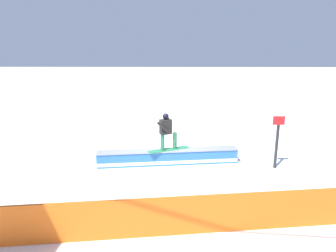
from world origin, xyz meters
TOP-DOWN VIEW (x-y plane):
  - ground_plane at (0.00, 0.00)m, footprint 120.00×120.00m
  - grind_box at (0.00, 0.00)m, footprint 5.16×1.14m
  - snowboarder at (0.05, 0.04)m, footprint 1.55×0.95m
  - safety_fence at (0.00, 4.43)m, footprint 13.73×1.83m
  - trail_marker at (-3.82, 0.30)m, footprint 0.40×0.10m

SIDE VIEW (x-z plane):
  - ground_plane at x=0.00m, z-range 0.00..0.00m
  - grind_box at x=0.00m, z-range -0.03..0.53m
  - safety_fence at x=0.00m, z-range 0.00..0.95m
  - trail_marker at x=-3.82m, z-range 0.07..1.95m
  - snowboarder at x=0.05m, z-range 0.60..1.97m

